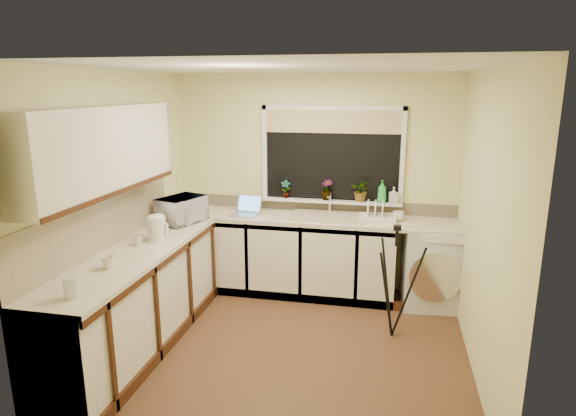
{
  "coord_description": "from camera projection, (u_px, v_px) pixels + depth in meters",
  "views": [
    {
      "loc": [
        0.85,
        -3.99,
        2.29
      ],
      "look_at": [
        -0.11,
        0.55,
        1.15
      ],
      "focal_mm": 30.63,
      "sensor_mm": 36.0,
      "label": 1
    }
  ],
  "objects": [
    {
      "name": "microwave",
      "position": [
        182.0,
        210.0,
        5.18
      ],
      "size": [
        0.48,
        0.57,
        0.27
      ],
      "primitive_type": "imported",
      "rotation": [
        0.0,
        0.0,
        1.23
      ],
      "color": "white",
      "rests_on": "worktop_left"
    },
    {
      "name": "tripod",
      "position": [
        394.0,
        282.0,
        4.54
      ],
      "size": [
        0.53,
        0.53,
        1.09
      ],
      "primitive_type": null,
      "rotation": [
        0.0,
        0.0,
        -0.0
      ],
      "color": "black",
      "rests_on": "floor"
    },
    {
      "name": "soap_bottle_green",
      "position": [
        382.0,
        191.0,
        5.41
      ],
      "size": [
        0.12,
        0.12,
        0.25
      ],
      "primitive_type": "imported",
      "rotation": [
        0.0,
        0.0,
        -0.26
      ],
      "color": "green",
      "rests_on": "windowsill"
    },
    {
      "name": "ceiling",
      "position": [
        287.0,
        67.0,
        3.93
      ],
      "size": [
        3.2,
        3.2,
        0.0
      ],
      "primitive_type": "plane",
      "rotation": [
        3.14,
        0.0,
        0.0
      ],
      "color": "white",
      "rests_on": "ground"
    },
    {
      "name": "upper_cabinet",
      "position": [
        100.0,
        150.0,
        3.94
      ],
      "size": [
        0.28,
        1.9,
        0.7
      ],
      "primitive_type": "cube",
      "color": "silver",
      "rests_on": "wall_left"
    },
    {
      "name": "dish_rack",
      "position": [
        377.0,
        218.0,
        5.26
      ],
      "size": [
        0.41,
        0.33,
        0.06
      ],
      "primitive_type": "cube",
      "rotation": [
        0.0,
        0.0,
        0.11
      ],
      "color": "white",
      "rests_on": "worktop_back"
    },
    {
      "name": "window_blind",
      "position": [
        332.0,
        122.0,
        5.4
      ],
      "size": [
        1.5,
        0.02,
        0.25
      ],
      "primitive_type": "cube",
      "color": "tan",
      "rests_on": "wall_back"
    },
    {
      "name": "plant_a",
      "position": [
        286.0,
        189.0,
        5.65
      ],
      "size": [
        0.12,
        0.09,
        0.21
      ],
      "primitive_type": "imported",
      "rotation": [
        0.0,
        0.0,
        0.11
      ],
      "color": "#999999",
      "rests_on": "windowsill"
    },
    {
      "name": "wall_back",
      "position": [
        314.0,
        183.0,
        5.64
      ],
      "size": [
        3.2,
        0.0,
        3.2
      ],
      "primitive_type": "plane",
      "rotation": [
        1.57,
        0.0,
        0.0
      ],
      "color": "beige",
      "rests_on": "ground"
    },
    {
      "name": "base_cabinet_back",
      "position": [
        281.0,
        255.0,
        5.61
      ],
      "size": [
        2.55,
        0.6,
        0.86
      ],
      "primitive_type": "cube",
      "color": "silver",
      "rests_on": "floor"
    },
    {
      "name": "washing_machine",
      "position": [
        433.0,
        264.0,
        5.26
      ],
      "size": [
        0.68,
        0.66,
        0.9
      ],
      "primitive_type": "cube",
      "rotation": [
        0.0,
        0.0,
        0.07
      ],
      "color": "silver",
      "rests_on": "floor"
    },
    {
      "name": "soap_bottle_clear",
      "position": [
        394.0,
        195.0,
        5.39
      ],
      "size": [
        0.1,
        0.1,
        0.18
      ],
      "primitive_type": "imported",
      "rotation": [
        0.0,
        0.0,
        0.29
      ],
      "color": "#999999",
      "rests_on": "windowsill"
    },
    {
      "name": "wall_front",
      "position": [
        233.0,
        280.0,
        2.79
      ],
      "size": [
        3.2,
        0.0,
        3.2
      ],
      "primitive_type": "plane",
      "rotation": [
        -1.57,
        0.0,
        0.0
      ],
      "color": "beige",
      "rests_on": "ground"
    },
    {
      "name": "sink",
      "position": [
        328.0,
        216.0,
        5.39
      ],
      "size": [
        0.82,
        0.46,
        0.03
      ],
      "primitive_type": "cube",
      "color": "tan",
      "rests_on": "worktop_back"
    },
    {
      "name": "windowsill",
      "position": [
        330.0,
        201.0,
        5.58
      ],
      "size": [
        1.6,
        0.14,
        0.03
      ],
      "primitive_type": "cube",
      "color": "white",
      "rests_on": "wall_back"
    },
    {
      "name": "worktop_left",
      "position": [
        134.0,
        254.0,
        4.28
      ],
      "size": [
        0.6,
        2.4,
        0.04
      ],
      "primitive_type": "cube",
      "color": "beige",
      "rests_on": "base_cabinet_left"
    },
    {
      "name": "plant_c",
      "position": [
        327.0,
        190.0,
        5.55
      ],
      "size": [
        0.16,
        0.16,
        0.23
      ],
      "primitive_type": "imported",
      "rotation": [
        0.0,
        0.0,
        -0.31
      ],
      "color": "#999999",
      "rests_on": "windowsill"
    },
    {
      "name": "window_glass",
      "position": [
        332.0,
        155.0,
        5.51
      ],
      "size": [
        1.5,
        0.02,
        1.0
      ],
      "primitive_type": "cube",
      "color": "black",
      "rests_on": "wall_back"
    },
    {
      "name": "wall_left",
      "position": [
        118.0,
        206.0,
        4.54
      ],
      "size": [
        0.0,
        3.0,
        3.0
      ],
      "primitive_type": "plane",
      "rotation": [
        1.57,
        0.0,
        1.57
      ],
      "color": "beige",
      "rests_on": "ground"
    },
    {
      "name": "cup_left",
      "position": [
        108.0,
        263.0,
        3.87
      ],
      "size": [
        0.14,
        0.14,
        0.1
      ],
      "primitive_type": "imported",
      "rotation": [
        0.0,
        0.0,
        0.32
      ],
      "color": "beige",
      "rests_on": "worktop_left"
    },
    {
      "name": "cup_back",
      "position": [
        398.0,
        216.0,
        5.26
      ],
      "size": [
        0.14,
        0.14,
        0.1
      ],
      "primitive_type": "imported",
      "rotation": [
        0.0,
        0.0,
        -0.1
      ],
      "color": "white",
      "rests_on": "worktop_back"
    },
    {
      "name": "faucet",
      "position": [
        330.0,
        203.0,
        5.54
      ],
      "size": [
        0.03,
        0.03,
        0.24
      ],
      "primitive_type": "cylinder",
      "color": "silver",
      "rests_on": "worktop_back"
    },
    {
      "name": "glass_jug",
      "position": [
        72.0,
        287.0,
        3.33
      ],
      "size": [
        0.1,
        0.1,
        0.15
      ],
      "primitive_type": "cylinder",
      "color": "silver",
      "rests_on": "worktop_left"
    },
    {
      "name": "floor",
      "position": [
        287.0,
        344.0,
        4.51
      ],
      "size": [
        3.2,
        3.2,
        0.0
      ],
      "primitive_type": "plane",
      "color": "brown",
      "rests_on": "ground"
    },
    {
      "name": "kettle",
      "position": [
        157.0,
        229.0,
        4.56
      ],
      "size": [
        0.17,
        0.17,
        0.23
      ],
      "primitive_type": "cylinder",
      "color": "silver",
      "rests_on": "worktop_left"
    },
    {
      "name": "wall_right",
      "position": [
        484.0,
        226.0,
        3.9
      ],
      "size": [
        0.0,
        3.0,
        3.0
      ],
      "primitive_type": "plane",
      "rotation": [
        1.57,
        0.0,
        -1.57
      ],
      "color": "beige",
      "rests_on": "ground"
    },
    {
      "name": "plant_d",
      "position": [
        361.0,
        191.0,
        5.47
      ],
      "size": [
        0.25,
        0.23,
        0.25
      ],
      "primitive_type": "imported",
      "rotation": [
        0.0,
        0.0,
        -0.17
      ],
      "color": "#999999",
      "rests_on": "windowsill"
    },
    {
      "name": "splashback_back",
      "position": [
        314.0,
        205.0,
        5.69
      ],
      "size": [
        3.2,
        0.02,
        0.14
      ],
      "primitive_type": "cube",
      "color": "beige",
      "rests_on": "wall_back"
    },
    {
      "name": "worktop_back",
      "position": [
        310.0,
        218.0,
        5.44
      ],
      "size": [
        3.2,
        0.6,
        0.04
      ],
      "primitive_type": "cube",
      "color": "beige",
      "rests_on": "base_cabinet_back"
    },
    {
      "name": "splashback_left",
      "position": [
        102.0,
        225.0,
        4.27
      ],
      "size": [
        0.02,
        2.4,
        0.45
      ],
      "primitive_type": "cube",
      "color": "beige",
      "rests_on": "wall_left"
    },
    {
      "name": "laptop",
      "position": [
        247.0,
        209.0,
        5.52
      ],
      "size": [
        0.33,
        0.32,
        0.21
      ],
      "rotation": [
        0.0,
        0.0,
        -0.14
      ],
      "color": "#94959C",
      "rests_on": "worktop_back"
    },
    {
      "name": "steel_jar",
      "position": [
        139.0,
        240.0,
        4.44
      ],
      "size": [
        0.07,
        0.07,
        0.1
      ],
      "primitive_type": "cylinder",
      "color": "silver",
      "rests_on": "worktop_left"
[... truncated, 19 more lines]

